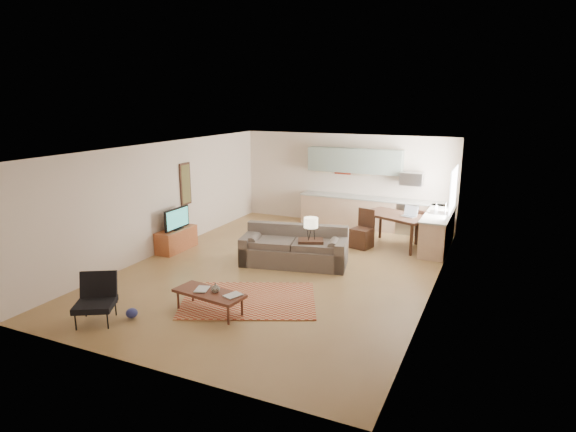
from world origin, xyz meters
The scene contains 25 objects.
room centered at (0.00, 0.00, 1.35)m, with size 9.00×9.00×9.00m.
kitchen_counter_back centered at (0.90, 4.18, 0.46)m, with size 4.26×0.64×0.92m, color tan, non-canonical shape.
kitchen_counter_right centered at (2.93, 3.00, 0.46)m, with size 0.64×2.26×0.92m, color tan, non-canonical shape.
kitchen_range centered at (2.00, 4.18, 0.45)m, with size 0.62×0.62×0.90m, color #A5A8AD.
kitchen_microwave centered at (2.00, 4.20, 1.55)m, with size 0.62×0.40×0.35m, color #A5A8AD.
upper_cabinets centered at (0.30, 4.33, 1.95)m, with size 2.80×0.34×0.70m, color gray.
window_right centered at (3.23, 3.00, 1.55)m, with size 0.02×1.40×1.05m, color white.
wall_art_left centered at (-3.21, 0.90, 1.55)m, with size 0.06×0.42×1.10m, color olive, non-canonical shape.
triptych centered at (-0.10, 4.47, 1.75)m, with size 1.70×0.04×0.50m, color beige, non-canonical shape.
rug centered at (0.16, -1.85, 0.01)m, with size 2.48×1.72×0.02m, color #9B2F1D.
sofa centered at (0.12, 0.37, 0.43)m, with size 2.49×1.08×0.87m, color #5A4F47, non-canonical shape.
coffee_table centered at (-0.21, -2.60, 0.20)m, with size 1.33×0.53×0.40m, color #51271B, non-canonical shape.
book_a centered at (-0.48, -2.62, 0.41)m, with size 0.30×0.35×0.03m, color maroon.
book_b centered at (0.17, -2.55, 0.41)m, with size 0.31×0.36×0.02m, color navy.
vase centered at (-0.10, -2.56, 0.48)m, with size 0.17×0.17×0.17m, color black.
armchair centered at (-1.75, -3.74, 0.41)m, with size 0.72×0.72×0.82m, color black, non-canonical shape.
tv_credenza centered at (-3.01, 0.13, 0.27)m, with size 0.45×1.18×0.54m, color #984927, non-canonical shape.
tv centered at (-2.96, 0.13, 0.82)m, with size 0.09×0.91×0.54m, color black, non-canonical shape.
console_table centered at (0.53, 0.35, 0.33)m, with size 0.56×0.37×0.65m, color #341E15, non-canonical shape.
table_lamp centered at (0.53, 0.35, 0.91)m, with size 0.32×0.32×0.52m, color beige, non-canonical shape.
dining_table centered at (1.92, 2.73, 0.42)m, with size 1.67×0.96×0.85m, color #341E15, non-canonical shape.
dining_chair_near centered at (1.17, 2.26, 0.49)m, with size 0.47×0.49×0.99m, color #341E15, non-canonical shape.
dining_chair_far centered at (2.66, 3.20, 0.47)m, with size 0.45×0.47×0.94m, color #341E15, non-canonical shape.
laptop centered at (2.25, 2.62, 0.98)m, with size 0.36×0.27×0.27m, color #A5A8AD, non-canonical shape.
soap_bottle centered at (2.83, 3.26, 1.02)m, with size 0.10×0.10×0.19m, color beige.
Camera 1 is at (4.35, -9.24, 3.73)m, focal length 30.00 mm.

